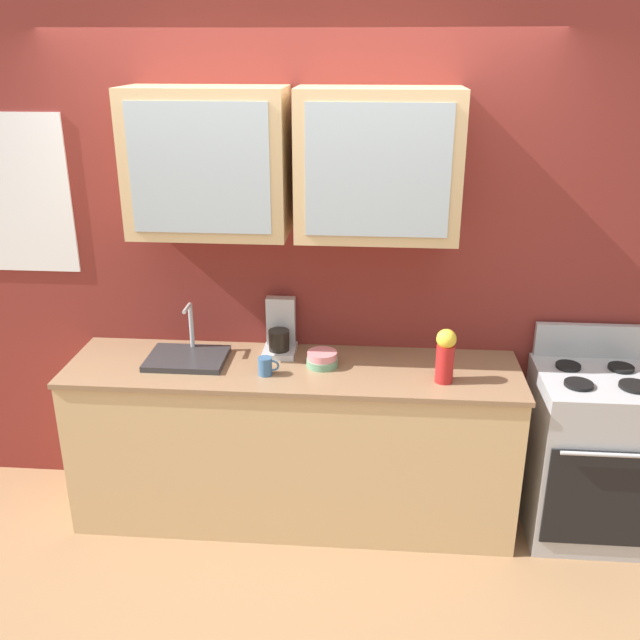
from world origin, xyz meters
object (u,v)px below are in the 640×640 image
(bowl_stack, at_px, (322,359))
(sink_faucet, at_px, (187,357))
(vase, at_px, (445,354))
(coffee_maker, at_px, (280,333))
(cup_near_sink, at_px, (266,366))
(stove_range, at_px, (588,453))

(bowl_stack, bearing_deg, sink_faucet, 179.60)
(bowl_stack, relative_size, vase, 0.59)
(coffee_maker, bearing_deg, bowl_stack, -35.04)
(sink_faucet, relative_size, cup_near_sink, 3.81)
(coffee_maker, bearing_deg, cup_near_sink, -96.76)
(coffee_maker, bearing_deg, sink_faucet, -161.00)
(stove_range, bearing_deg, bowl_stack, 178.98)
(sink_faucet, xyz_separation_m, vase, (1.31, -0.14, 0.12))
(sink_faucet, bearing_deg, bowl_stack, -0.40)
(vase, height_order, coffee_maker, coffee_maker)
(vase, xyz_separation_m, coffee_maker, (-0.84, 0.30, -0.04))
(vase, height_order, cup_near_sink, vase)
(vase, distance_m, coffee_maker, 0.89)
(vase, bearing_deg, stove_range, 7.77)
(bowl_stack, height_order, vase, vase)
(vase, distance_m, cup_near_sink, 0.88)
(cup_near_sink, bearing_deg, stove_range, 3.53)
(stove_range, height_order, bowl_stack, stove_range)
(stove_range, xyz_separation_m, bowl_stack, (-1.38, 0.02, 0.47))
(stove_range, bearing_deg, sink_faucet, 179.19)
(sink_faucet, bearing_deg, stove_range, -0.81)
(stove_range, bearing_deg, coffee_maker, 173.28)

